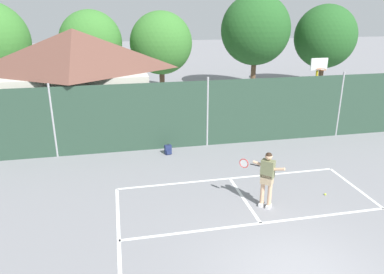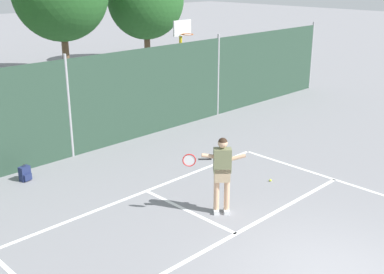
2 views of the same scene
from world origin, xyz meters
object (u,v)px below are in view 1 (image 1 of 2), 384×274
at_px(basketball_hoop, 317,83).
at_px(backpack_navy, 168,150).
at_px(tennis_player, 267,175).
at_px(tennis_ball, 325,194).

height_order(basketball_hoop, backpack_navy, basketball_hoop).
bearing_deg(basketball_hoop, tennis_player, -127.84).
height_order(tennis_ball, backpack_navy, backpack_navy).
height_order(tennis_player, backpack_navy, tennis_player).
bearing_deg(backpack_navy, basketball_hoop, 15.86).
xyz_separation_m(basketball_hoop, tennis_ball, (-3.32, -6.94, -2.28)).
distance_m(basketball_hoop, backpack_navy, 8.55).
relative_size(basketball_hoop, backpack_navy, 7.67).
bearing_deg(tennis_ball, backpack_navy, 134.85).
bearing_deg(tennis_player, backpack_navy, 115.56).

